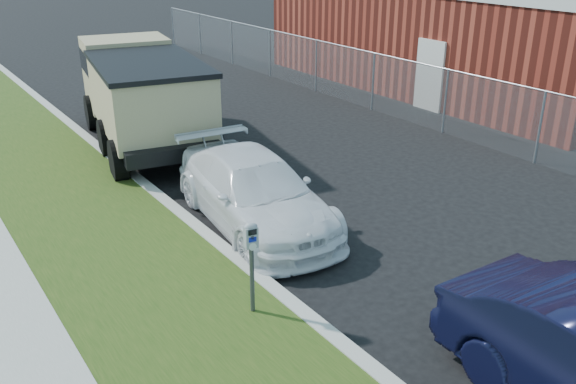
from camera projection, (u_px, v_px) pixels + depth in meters
ground at (381, 243)px, 11.19m from camera, size 120.00×120.00×0.00m
streetside at (39, 283)px, 9.78m from camera, size 6.12×50.00×0.15m
chainlink_fence at (374, 70)px, 19.13m from camera, size 0.06×30.06×30.00m
brick_building at (478, 24)px, 22.67m from camera, size 9.20×14.20×4.17m
parking_meter at (251, 248)px, 8.55m from camera, size 0.21×0.16×1.42m
white_wagon at (253, 191)px, 11.68m from camera, size 2.39×4.83×1.35m
dump_truck at (141, 91)px, 16.01m from camera, size 3.53×6.71×2.50m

